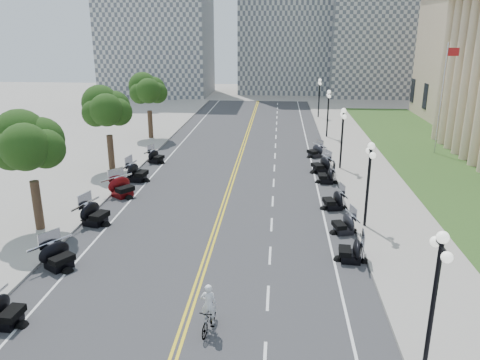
{
  "coord_description": "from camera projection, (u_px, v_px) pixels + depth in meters",
  "views": [
    {
      "loc": [
        3.48,
        -21.63,
        10.97
      ],
      "look_at": [
        1.13,
        6.28,
        2.0
      ],
      "focal_mm": 35.0,
      "sensor_mm": 36.0,
      "label": 1
    }
  ],
  "objects": [
    {
      "name": "lane_dash_17",
      "position": [
        277.0,
        112.0,
        65.65
      ],
      "size": [
        0.12,
        2.0,
        0.0
      ],
      "primitive_type": "cube",
      "color": "white",
      "rests_on": "road"
    },
    {
      "name": "lane_dash_10",
      "position": [
        274.0,
        168.0,
        39.08
      ],
      "size": [
        0.12,
        2.0,
        0.0
      ],
      "primitive_type": "cube",
      "color": "white",
      "rests_on": "road"
    },
    {
      "name": "street_lamp_5",
      "position": [
        319.0,
        98.0,
        60.63
      ],
      "size": [
        0.5,
        1.2,
        4.9
      ],
      "primitive_type": null,
      "color": "black",
      "rests_on": "sidewalk_north"
    },
    {
      "name": "centerline_yellow_b",
      "position": [
        230.0,
        190.0,
        33.63
      ],
      "size": [
        0.12,
        90.0,
        0.0
      ],
      "primitive_type": "cube",
      "color": "yellow",
      "rests_on": "road"
    },
    {
      "name": "lane_dash_11",
      "position": [
        275.0,
        156.0,
        42.87
      ],
      "size": [
        0.12,
        2.0,
        0.0
      ],
      "primitive_type": "cube",
      "color": "white",
      "rests_on": "road"
    },
    {
      "name": "street_lamp_1",
      "position": [
        433.0,
        302.0,
        15.08
      ],
      "size": [
        0.5,
        1.2,
        4.9
      ],
      "primitive_type": null,
      "color": "black",
      "rests_on": "sidewalk_north"
    },
    {
      "name": "street_lamp_3",
      "position": [
        342.0,
        139.0,
        37.86
      ],
      "size": [
        0.5,
        1.2,
        4.9
      ],
      "primitive_type": null,
      "color": "black",
      "rests_on": "sidewalk_north"
    },
    {
      "name": "lane_dash_15",
      "position": [
        277.0,
        123.0,
        58.06
      ],
      "size": [
        0.12,
        2.0,
        0.0
      ],
      "primitive_type": "cube",
      "color": "white",
      "rests_on": "road"
    },
    {
      "name": "road",
      "position": [
        229.0,
        190.0,
        33.64
      ],
      "size": [
        16.0,
        90.0,
        0.01
      ],
      "primitive_type": "cube",
      "color": "#333335",
      "rests_on": "ground"
    },
    {
      "name": "tree_2",
      "position": [
        30.0,
        151.0,
        25.4
      ],
      "size": [
        4.8,
        4.8,
        9.2
      ],
      "primitive_type": null,
      "color": "#235619",
      "rests_on": "sidewalk_south"
    },
    {
      "name": "motorcycle_s_9",
      "position": [
        156.0,
        156.0,
        40.47
      ],
      "size": [
        2.32,
        2.32,
        1.26
      ],
      "primitive_type": null,
      "rotation": [
        0.0,
        0.0,
        1.21
      ],
      "color": "black",
      "rests_on": "road"
    },
    {
      "name": "lane_dash_12",
      "position": [
        275.0,
        146.0,
        46.67
      ],
      "size": [
        0.12,
        2.0,
        0.0
      ],
      "primitive_type": "cube",
      "color": "white",
      "rests_on": "road"
    },
    {
      "name": "cyclist_rider",
      "position": [
        208.0,
        288.0,
        17.35
      ],
      "size": [
        0.6,
        0.39,
        1.65
      ],
      "primitive_type": "imported",
      "rotation": [
        0.0,
        0.0,
        3.14
      ],
      "color": "white",
      "rests_on": "bicycle"
    },
    {
      "name": "distant_block_b",
      "position": [
        285.0,
        7.0,
        83.79
      ],
      "size": [
        16.0,
        12.0,
        30.0
      ],
      "primitive_type": "cube",
      "color": "gray",
      "rests_on": "ground"
    },
    {
      "name": "motorcycle_s_5",
      "position": [
        58.0,
        254.0,
        22.44
      ],
      "size": [
        2.83,
        2.83,
        1.43
      ],
      "primitive_type": null,
      "rotation": [
        0.0,
        0.0,
        1.0
      ],
      "color": "black",
      "rests_on": "road"
    },
    {
      "name": "edge_line_south",
      "position": [
        142.0,
        188.0,
        34.15
      ],
      "size": [
        0.12,
        90.0,
        0.0
      ],
      "primitive_type": "cube",
      "color": "white",
      "rests_on": "road"
    },
    {
      "name": "motorcycle_s_8",
      "position": [
        137.0,
        171.0,
        35.5
      ],
      "size": [
        2.5,
        2.5,
        1.55
      ],
      "primitive_type": null,
      "rotation": [
        0.0,
        0.0,
        1.43
      ],
      "color": "black",
      "rests_on": "road"
    },
    {
      "name": "ground",
      "position": [
        208.0,
        253.0,
        24.15
      ],
      "size": [
        160.0,
        160.0,
        0.0
      ],
      "primitive_type": "plane",
      "color": "gray"
    },
    {
      "name": "lane_dash_13",
      "position": [
        276.0,
        137.0,
        50.47
      ],
      "size": [
        0.12,
        2.0,
        0.0
      ],
      "primitive_type": "cube",
      "color": "white",
      "rests_on": "road"
    },
    {
      "name": "lane_dash_9",
      "position": [
        274.0,
        183.0,
        35.28
      ],
      "size": [
        0.12,
        2.0,
        0.0
      ],
      "primitive_type": "cube",
      "color": "white",
      "rests_on": "road"
    },
    {
      "name": "motorcycle_n_6",
      "position": [
        344.0,
        223.0,
        26.37
      ],
      "size": [
        2.2,
        2.2,
        1.26
      ],
      "primitive_type": null,
      "rotation": [
        0.0,
        0.0,
        -1.31
      ],
      "color": "black",
      "rests_on": "road"
    },
    {
      "name": "lane_dash_7",
      "position": [
        272.0,
        224.0,
        27.69
      ],
      "size": [
        0.12,
        2.0,
        0.0
      ],
      "primitive_type": "cube",
      "color": "white",
      "rests_on": "road"
    },
    {
      "name": "tree_3",
      "position": [
        108.0,
        113.0,
        36.79
      ],
      "size": [
        4.8,
        4.8,
        9.2
      ],
      "primitive_type": null,
      "color": "#235619",
      "rests_on": "sidewalk_south"
    },
    {
      "name": "lane_dash_5",
      "position": [
        268.0,
        298.0,
        20.1
      ],
      "size": [
        0.12,
        2.0,
        0.0
      ],
      "primitive_type": "cube",
      "color": "white",
      "rests_on": "road"
    },
    {
      "name": "centerline_yellow_a",
      "position": [
        227.0,
        190.0,
        33.65
      ],
      "size": [
        0.12,
        90.0,
        0.0
      ],
      "primitive_type": "cube",
      "color": "yellow",
      "rests_on": "road"
    },
    {
      "name": "motorcycle_s_4",
      "position": [
        4.0,
        310.0,
        18.06
      ],
      "size": [
        2.06,
        2.06,
        1.36
      ],
      "primitive_type": null,
      "rotation": [
        0.0,
        0.0,
        1.51
      ],
      "color": "black",
      "rests_on": "road"
    },
    {
      "name": "lane_dash_16",
      "position": [
        277.0,
        117.0,
        61.85
      ],
      "size": [
        0.12,
        2.0,
        0.0
      ],
      "primitive_type": "cube",
      "color": "white",
      "rests_on": "road"
    },
    {
      "name": "motorcycle_n_8",
      "position": [
        327.0,
        175.0,
        35.09
      ],
      "size": [
        1.91,
        1.91,
        1.31
      ],
      "primitive_type": null,
      "rotation": [
        0.0,
        0.0,
        -1.56
      ],
      "color": "black",
      "rests_on": "road"
    },
    {
      "name": "edge_line_north",
      "position": [
        318.0,
        193.0,
        33.13
      ],
      "size": [
        0.12,
        90.0,
        0.0
      ],
      "primitive_type": "cube",
      "color": "white",
      "rests_on": "road"
    },
    {
      "name": "motorcycle_n_7",
      "position": [
        334.0,
        199.0,
        29.95
      ],
      "size": [
        2.26,
        2.26,
        1.34
      ],
      "primitive_type": null,
      "rotation": [
        0.0,
        0.0,
        -1.36
      ],
      "color": "black",
      "rests_on": "road"
    },
    {
      "name": "lane_dash_6",
      "position": [
        270.0,
        255.0,
        23.89
      ],
      "size": [
        0.12,
        2.0,
        0.0
      ],
      "primitive_type": "cube",
      "color": "white",
      "rests_on": "road"
    },
    {
      "name": "distant_block_c",
      "position": [
        389.0,
        30.0,
        80.73
      ],
      "size": [
        20.0,
        14.0,
        22.0
      ],
      "primitive_type": "cube",
      "color": "gray",
      "rests_on": "ground"
    },
    {
      "name": "sidewalk_north",
      "position": [
        377.0,
        193.0,
        32.78
      ],
      "size": [
        5.0,
        90.0,
        0.15
      ],
      "primitive_type": "cube",
      "color": "#9E9991",
      "rests_on": "ground"
    },
    {
      "name": "lawn",
      "position": [
        443.0,
        165.0,
        39.82
      ],
      "size": [
        9.0,
        60.0,
        0.1
      ],
      "primitive_type": "cube",
      "color": "#356023",
      "rests_on": "ground"
    },
    {
      "name": "lane_dash_4",
      "position": [
        265.0,
        360.0,
        16.3
      ],
      "size": [
        0.12,
        2.0,
        0.0
      ],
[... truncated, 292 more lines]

